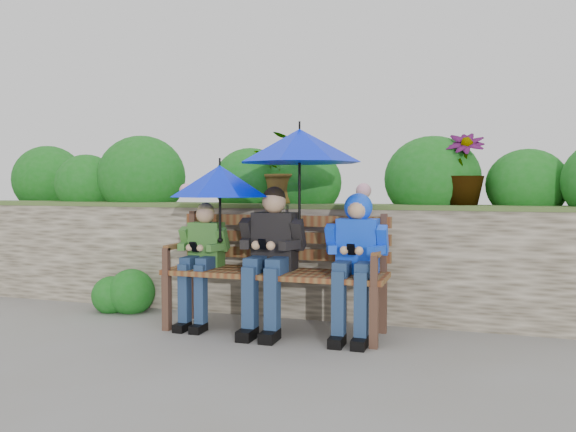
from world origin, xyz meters
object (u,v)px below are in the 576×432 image
(umbrella_right, at_px, (299,146))
(boy_left, at_px, (202,255))
(park_bench, at_px, (277,263))
(boy_middle, at_px, (271,251))
(umbrella_left, at_px, (220,181))
(boy_right, at_px, (356,251))

(umbrella_right, bearing_deg, boy_left, -178.46)
(park_bench, xyz_separation_m, boy_left, (-0.65, -0.08, 0.06))
(park_bench, height_order, boy_middle, boy_middle)
(park_bench, distance_m, boy_middle, 0.15)
(boy_middle, xyz_separation_m, umbrella_right, (0.23, 0.04, 0.85))
(boy_left, height_order, boy_middle, boy_middle)
(boy_left, bearing_deg, park_bench, 6.72)
(boy_middle, distance_m, umbrella_left, 0.72)
(boy_right, height_order, umbrella_left, umbrella_left)
(boy_middle, distance_m, boy_right, 0.70)
(boy_middle, height_order, boy_right, boy_middle)
(umbrella_left, xyz_separation_m, umbrella_right, (0.68, 0.05, 0.28))
(boy_right, relative_size, umbrella_left, 1.34)
(boy_left, relative_size, umbrella_right, 1.05)
(park_bench, xyz_separation_m, boy_right, (0.67, -0.07, 0.14))
(park_bench, relative_size, umbrella_left, 2.16)
(boy_left, relative_size, umbrella_left, 1.24)
(boy_middle, bearing_deg, boy_right, 1.48)
(boy_left, distance_m, umbrella_right, 1.25)
(boy_middle, xyz_separation_m, boy_right, (0.70, 0.02, 0.02))
(umbrella_right, bearing_deg, umbrella_left, -176.12)
(boy_right, bearing_deg, boy_middle, -178.52)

